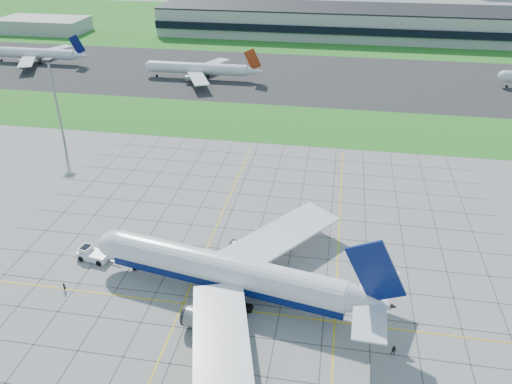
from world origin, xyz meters
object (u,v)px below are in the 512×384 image
at_px(distant_jet_0, 35,53).
at_px(distant_jet_1, 199,69).
at_px(airliner, 228,272).
at_px(pushback_tug, 92,254).
at_px(light_mast, 54,90).
at_px(crew_near, 64,287).
at_px(crew_far, 394,351).

height_order(distant_jet_0, distant_jet_1, same).
distance_m(airliner, pushback_tug, 31.21).
bearing_deg(distant_jet_1, distant_jet_0, 172.06).
distance_m(light_mast, crew_near, 78.17).
distance_m(airliner, distant_jet_1, 139.21).
relative_size(light_mast, crew_far, 13.49).
distance_m(crew_far, distant_jet_1, 160.07).
relative_size(light_mast, crew_near, 14.13).
bearing_deg(airliner, crew_near, -161.21).
height_order(crew_far, distant_jet_0, distant_jet_0).
distance_m(light_mast, pushback_tug, 69.82).
xyz_separation_m(crew_near, distant_jet_1, (-10.78, 137.33, 3.58)).
xyz_separation_m(airliner, pushback_tug, (-30.43, 5.71, -3.94)).
height_order(crew_near, distant_jet_1, distant_jet_1).
bearing_deg(crew_far, distant_jet_1, 134.07).
height_order(airliner, distant_jet_0, airliner).
distance_m(light_mast, distant_jet_0, 100.44).
distance_m(pushback_tug, crew_far, 62.50).
xyz_separation_m(crew_near, crew_far, (61.25, -5.57, 0.04)).
bearing_deg(distant_jet_0, pushback_tug, -55.63).
relative_size(pushback_tug, crew_near, 5.45).
xyz_separation_m(light_mast, distant_jet_0, (-57.49, 81.52, -11.69)).
bearing_deg(crew_far, light_mast, 160.58).
xyz_separation_m(pushback_tug, distant_jet_1, (-11.59, 127.00, 3.28)).
bearing_deg(pushback_tug, crew_far, -4.35).
distance_m(light_mast, airliner, 93.03).
relative_size(airliner, crew_near, 32.92).
height_order(light_mast, distant_jet_0, light_mast).
bearing_deg(distant_jet_1, crew_near, -85.51).
bearing_deg(distant_jet_0, crew_far, -44.86).
relative_size(airliner, pushback_tug, 6.04).
height_order(airliner, crew_far, airliner).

